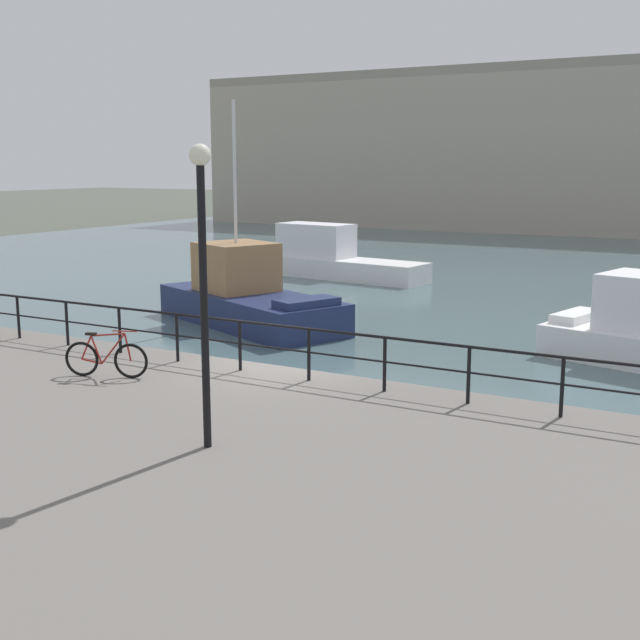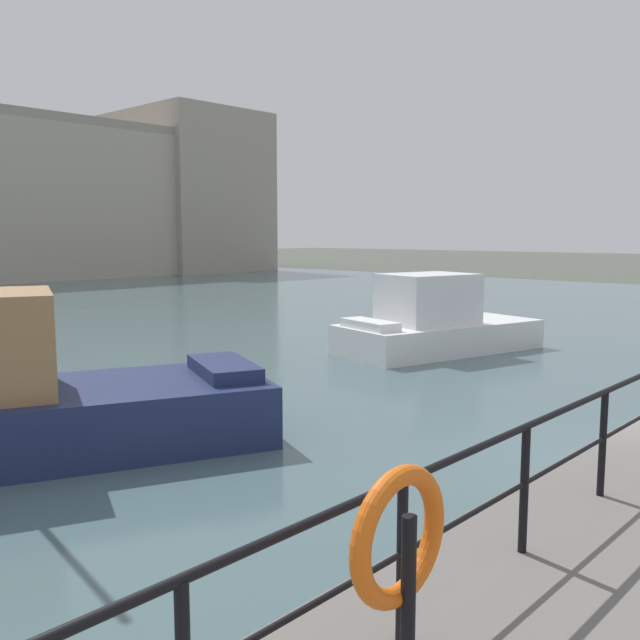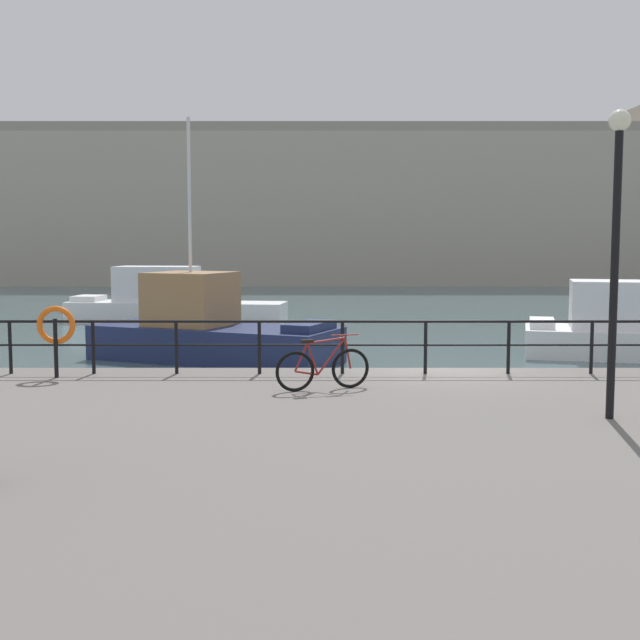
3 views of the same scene
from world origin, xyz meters
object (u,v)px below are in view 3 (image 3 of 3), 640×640
at_px(harbor_building, 412,209).
at_px(quay_lamp_post, 614,223).
at_px(moored_white_yacht, 208,331).
at_px(life_ring_stand, 54,328).
at_px(moored_harbor_tender, 621,330).
at_px(parked_bicycle, 321,368).
at_px(moored_blue_motorboat, 166,302).

bearing_deg(harbor_building, quay_lamp_post, -93.51).
bearing_deg(moored_white_yacht, life_ring_stand, -78.26).
relative_size(moored_harbor_tender, quay_lamp_post, 1.48).
xyz_separation_m(harbor_building, life_ring_stand, (-13.01, -53.87, -4.24)).
height_order(harbor_building, life_ring_stand, harbor_building).
xyz_separation_m(moored_white_yacht, quay_lamp_post, (7.66, -12.43, 2.98)).
xyz_separation_m(harbor_building, parked_bicycle, (-7.83, -55.23, -4.83)).
bearing_deg(quay_lamp_post, life_ring_stand, 158.54).
bearing_deg(life_ring_stand, moored_harbor_tender, 32.88).
height_order(life_ring_stand, quay_lamp_post, quay_lamp_post).
xyz_separation_m(parked_bicycle, quay_lamp_post, (4.30, -2.36, 2.53)).
xyz_separation_m(harbor_building, moored_white_yacht, (-11.20, -45.16, -5.28)).
height_order(moored_blue_motorboat, parked_bicycle, moored_blue_motorboat).
height_order(moored_blue_motorboat, life_ring_stand, moored_blue_motorboat).
xyz_separation_m(moored_blue_motorboat, life_ring_stand, (1.50, -20.05, 1.05)).
bearing_deg(moored_blue_motorboat, parked_bicycle, 114.52).
xyz_separation_m(moored_harbor_tender, life_ring_stand, (-14.49, -9.37, 1.08)).
xyz_separation_m(moored_white_yacht, moored_blue_motorboat, (-3.31, 11.35, -0.01)).
bearing_deg(moored_harbor_tender, quay_lamp_post, 82.91).
bearing_deg(moored_blue_motorboat, moored_harbor_tender, 153.45).
relative_size(moored_white_yacht, parked_bicycle, 4.68).
height_order(moored_white_yacht, moored_blue_motorboat, moored_white_yacht).
bearing_deg(moored_blue_motorboat, moored_white_yacht, 113.47).
height_order(moored_white_yacht, parked_bicycle, moored_white_yacht).
xyz_separation_m(life_ring_stand, quay_lamp_post, (9.47, -3.72, 1.94)).
relative_size(harbor_building, parked_bicycle, 42.16).
relative_size(parked_bicycle, life_ring_stand, 1.21).
xyz_separation_m(parked_bicycle, life_ring_stand, (-5.18, 1.36, 0.59)).
distance_m(parked_bicycle, life_ring_stand, 5.38).
height_order(moored_white_yacht, life_ring_stand, moored_white_yacht).
height_order(harbor_building, parked_bicycle, harbor_building).
distance_m(harbor_building, life_ring_stand, 55.58).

